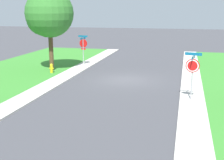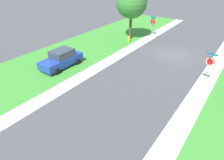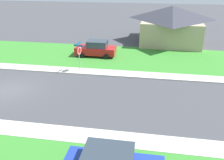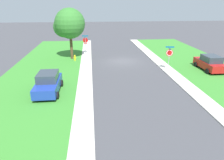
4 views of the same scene
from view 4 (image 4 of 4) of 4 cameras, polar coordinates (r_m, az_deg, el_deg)
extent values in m
plane|color=#424247|center=(27.51, 2.78, 5.15)|extent=(120.00, 120.00, 0.00)
cube|color=beige|center=(15.97, -7.70, -6.59)|extent=(1.40, 56.00, 0.10)
cube|color=#38842D|center=(16.85, -24.00, -6.85)|extent=(8.00, 56.00, 0.08)
cube|color=beige|center=(18.18, 23.49, -4.73)|extent=(1.40, 56.00, 0.10)
cylinder|color=#9E9EA3|center=(31.44, -7.29, 9.39)|extent=(0.07, 0.07, 2.60)
cylinder|color=red|center=(31.36, -7.33, 10.75)|extent=(0.75, 0.17, 0.76)
cylinder|color=white|center=(31.38, -7.32, 10.76)|extent=(0.66, 0.12, 0.67)
cylinder|color=red|center=(31.38, -7.32, 10.76)|extent=(0.54, 0.10, 0.55)
cube|color=#0F5B84|center=(31.21, -7.40, 11.90)|extent=(0.91, 0.18, 0.16)
cube|color=#0F5B84|center=(31.24, -7.39, 11.55)|extent=(0.18, 0.91, 0.16)
cube|color=red|center=(31.45, -7.29, 9.86)|extent=(0.44, 0.10, 0.14)
cylinder|color=#9E9EA3|center=(24.22, 15.31, 5.49)|extent=(0.07, 0.07, 2.60)
cylinder|color=red|center=(24.00, 15.50, 7.19)|extent=(0.75, 0.18, 0.76)
cylinder|color=white|center=(23.98, 15.51, 7.18)|extent=(0.66, 0.13, 0.67)
cylinder|color=red|center=(23.98, 15.51, 7.18)|extent=(0.54, 0.11, 0.55)
cube|color=#0F5B84|center=(23.91, 15.63, 8.71)|extent=(0.91, 0.20, 0.16)
cube|color=#0F5B84|center=(23.95, 15.58, 8.26)|extent=(0.20, 0.91, 0.16)
cube|color=#1E389E|center=(18.38, -17.08, -1.40)|extent=(1.81, 4.31, 0.76)
cube|color=#2D3842|center=(18.32, -17.20, 0.92)|extent=(1.61, 2.10, 0.68)
cylinder|color=black|center=(17.15, -14.80, -4.15)|extent=(0.24, 0.64, 0.64)
cylinder|color=black|center=(17.54, -20.62, -4.26)|extent=(0.24, 0.64, 0.64)
cylinder|color=black|center=(19.58, -13.68, -0.91)|extent=(0.24, 0.64, 0.64)
cylinder|color=black|center=(19.93, -18.81, -1.07)|extent=(0.24, 0.64, 0.64)
cube|color=red|center=(26.02, 25.16, 3.90)|extent=(1.82, 4.31, 0.76)
cube|color=#2D3842|center=(25.68, 25.62, 5.30)|extent=(1.61, 2.11, 0.68)
cylinder|color=black|center=(26.80, 21.99, 3.95)|extent=(0.24, 0.64, 0.64)
cylinder|color=black|center=(27.67, 25.32, 3.95)|extent=(0.24, 0.64, 0.64)
cylinder|color=black|center=(24.57, 24.72, 2.14)|extent=(0.24, 0.64, 0.64)
cylinder|color=black|center=(25.52, 28.23, 2.19)|extent=(0.24, 0.64, 0.64)
cylinder|color=#4C3823|center=(28.65, -11.07, 8.89)|extent=(0.36, 0.36, 3.38)
sphere|color=#31732B|center=(28.21, -11.50, 14.96)|extent=(3.90, 3.90, 3.90)
sphere|color=#31732B|center=(28.93, -13.11, 14.00)|extent=(2.73, 2.73, 2.73)
cylinder|color=gold|center=(27.90, -10.14, 5.81)|extent=(0.22, 0.22, 0.70)
sphere|color=gold|center=(27.81, -10.19, 6.55)|extent=(0.22, 0.22, 0.22)
cylinder|color=gold|center=(27.86, -9.87, 6.02)|extent=(0.10, 0.08, 0.08)
cylinder|color=gold|center=(27.88, -10.45, 6.00)|extent=(0.10, 0.08, 0.08)
camera|label=1|loc=(9.62, 53.41, -0.93)|focal=49.56mm
camera|label=2|loc=(12.00, 62.77, 18.12)|focal=32.03mm
camera|label=3|loc=(19.33, -45.06, 18.42)|focal=39.06mm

